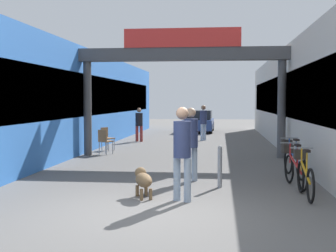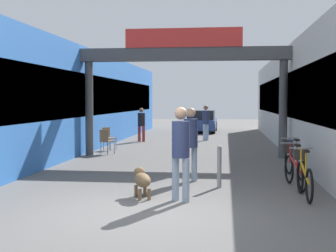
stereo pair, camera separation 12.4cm
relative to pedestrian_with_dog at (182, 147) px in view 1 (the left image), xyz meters
name	(u,v)px [view 1 (the left image)]	position (x,y,z in m)	size (l,w,h in m)	color
ground_plane	(144,212)	(-0.58, -0.95, -1.05)	(80.00, 80.00, 0.00)	#605E5B
storefront_left	(67,100)	(-5.68, 10.05, 0.89)	(3.00, 26.00, 3.88)	blue
storefront_right	(317,100)	(4.51, 10.05, 0.89)	(3.00, 26.00, 3.88)	beige
arcade_sign_gateway	(182,65)	(-0.58, 7.12, 2.09)	(7.40, 0.47, 4.37)	#4C4C4F
pedestrian_with_dog	(182,147)	(0.00, 0.00, 0.00)	(0.46, 0.46, 1.82)	#8C9EB2
pedestrian_companion	(191,139)	(0.03, 2.20, -0.03)	(0.48, 0.48, 1.77)	#8C9EB2
pedestrian_carrying_crate	(139,122)	(-3.09, 12.76, -0.15)	(0.44, 0.44, 1.59)	#99332D
pedestrian_elderly_walking	(203,120)	(-0.10, 13.67, -0.07)	(0.47, 0.47, 1.71)	#A5BFE0
dog_on_leash	(143,179)	(-0.81, 0.26, -0.69)	(0.54, 0.82, 0.58)	brown
bicycle_orange_nearest	(304,175)	(2.41, 0.70, -0.61)	(0.46, 1.69, 0.98)	black
bicycle_red_second	(294,167)	(2.39, 1.85, -0.61)	(0.46, 1.68, 0.98)	black
bicycle_blue_third	(293,159)	(2.58, 3.26, -0.61)	(0.46, 1.68, 0.98)	black
bollard_post_metal	(220,166)	(0.72, 1.52, -0.57)	(0.10, 0.10, 0.94)	gray
cafe_chair_wood_nearer	(104,139)	(-3.41, 7.43, -0.51)	(0.54, 0.54, 0.89)	gray
cafe_chair_wood_farther	(106,136)	(-3.68, 8.81, -0.51)	(0.53, 0.53, 0.89)	gray
parked_car_blue	(199,122)	(-0.62, 19.67, -0.41)	(1.84, 4.03, 1.33)	#2D478C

